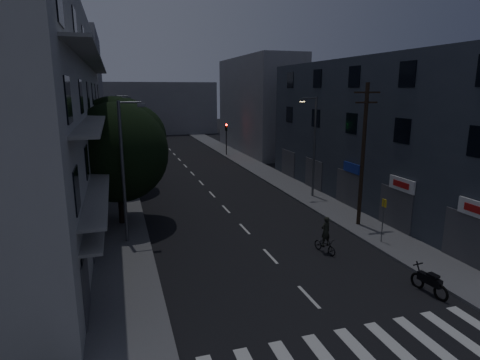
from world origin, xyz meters
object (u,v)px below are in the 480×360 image
utility_pole (363,152)px  cyclist (325,241)px  bus_stop_sign (383,213)px  motorcycle (429,283)px

utility_pole → cyclist: 6.77m
cyclist → bus_stop_sign: bearing=-11.3°
utility_pole → bus_stop_sign: bearing=-99.0°
bus_stop_sign → motorcycle: 5.92m
motorcycle → cyclist: cyclist is taller
utility_pole → motorcycle: (-2.10, -8.59, -4.36)m
utility_pole → motorcycle: 9.86m
motorcycle → bus_stop_sign: bearing=67.1°
bus_stop_sign → motorcycle: bus_stop_sign is taller
utility_pole → bus_stop_sign: 4.30m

